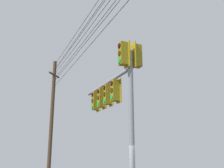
{
  "coord_description": "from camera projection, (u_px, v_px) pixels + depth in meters",
  "views": [
    {
      "loc": [
        -9.13,
        -0.3,
        2.12
      ],
      "look_at": [
        2.03,
        -0.16,
        5.17
      ],
      "focal_mm": 42.84,
      "sensor_mm": 36.0,
      "label": 1
    }
  ],
  "objects": [
    {
      "name": "signal_mast_assembly",
      "position": [
        116.0,
        94.0,
        11.11
      ],
      "size": [
        4.65,
        2.53,
        6.42
      ],
      "color": "gray",
      "rests_on": "ground"
    },
    {
      "name": "utility_pole_wooden",
      "position": [
        52.0,
        118.0,
        23.04
      ],
      "size": [
        1.67,
        0.61,
        10.53
      ],
      "color": "#4C3823",
      "rests_on": "ground"
    }
  ]
}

